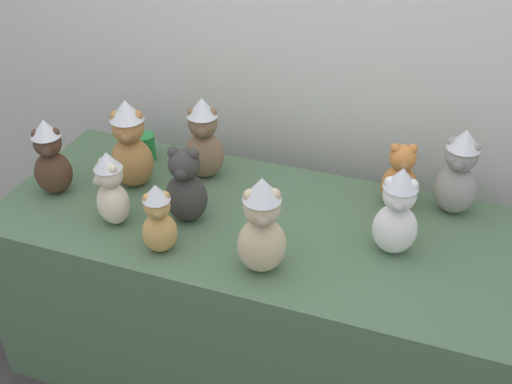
# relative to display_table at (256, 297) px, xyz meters

# --- Properties ---
(wall_back) EXTENTS (7.00, 0.08, 2.60)m
(wall_back) POSITION_rel_display_table_xyz_m (0.00, 0.64, 0.93)
(wall_back) COLOR silver
(wall_back) RESTS_ON ground_plane
(display_table) EXTENTS (1.88, 0.78, 0.74)m
(display_table) POSITION_rel_display_table_xyz_m (0.00, 0.00, 0.00)
(display_table) COLOR #4C6B4C
(display_table) RESTS_ON ground_plane
(teddy_bear_charcoal) EXTENTS (0.17, 0.15, 0.29)m
(teddy_bear_charcoal) POSITION_rel_display_table_xyz_m (-0.23, -0.08, 0.51)
(teddy_bear_charcoal) COLOR #383533
(teddy_bear_charcoal) RESTS_ON display_table
(teddy_bear_mocha) EXTENTS (0.19, 0.17, 0.34)m
(teddy_bear_mocha) POSITION_rel_display_table_xyz_m (-0.29, 0.21, 0.54)
(teddy_bear_mocha) COLOR #7F6047
(teddy_bear_mocha) RESTS_ON display_table
(teddy_bear_caramel) EXTENTS (0.20, 0.19, 0.36)m
(teddy_bear_caramel) POSITION_rel_display_table_xyz_m (-0.52, 0.06, 0.55)
(teddy_bear_caramel) COLOR #B27A42
(teddy_bear_caramel) RESTS_ON display_table
(teddy_bear_cream) EXTENTS (0.17, 0.16, 0.28)m
(teddy_bear_cream) POSITION_rel_display_table_xyz_m (-0.47, -0.18, 0.51)
(teddy_bear_cream) COLOR beige
(teddy_bear_cream) RESTS_ON display_table
(teddy_bear_ginger) EXTENTS (0.15, 0.14, 0.25)m
(teddy_bear_ginger) POSITION_rel_display_table_xyz_m (0.45, 0.27, 0.49)
(teddy_bear_ginger) COLOR #D17F3D
(teddy_bear_ginger) RESTS_ON display_table
(teddy_bear_cocoa) EXTENTS (0.18, 0.17, 0.31)m
(teddy_bear_cocoa) POSITION_rel_display_table_xyz_m (-0.77, -0.09, 0.52)
(teddy_bear_cocoa) COLOR #4C3323
(teddy_bear_cocoa) RESTS_ON display_table
(teddy_bear_honey) EXTENTS (0.15, 0.15, 0.26)m
(teddy_bear_honey) POSITION_rel_display_table_xyz_m (-0.24, -0.27, 0.50)
(teddy_bear_honey) COLOR tan
(teddy_bear_honey) RESTS_ON display_table
(teddy_bear_snow) EXTENTS (0.16, 0.14, 0.32)m
(teddy_bear_snow) POSITION_rel_display_table_xyz_m (0.48, -0.01, 0.53)
(teddy_bear_snow) COLOR white
(teddy_bear_snow) RESTS_ON display_table
(teddy_bear_ash) EXTENTS (0.16, 0.14, 0.33)m
(teddy_bear_ash) POSITION_rel_display_table_xyz_m (0.65, 0.29, 0.53)
(teddy_bear_ash) COLOR gray
(teddy_bear_ash) RESTS_ON display_table
(teddy_bear_sand) EXTENTS (0.19, 0.18, 0.34)m
(teddy_bear_sand) POSITION_rel_display_table_xyz_m (0.11, -0.24, 0.54)
(teddy_bear_sand) COLOR #CCB78E
(teddy_bear_sand) RESTS_ON display_table
(party_cup_green) EXTENTS (0.08, 0.08, 0.11)m
(party_cup_green) POSITION_rel_display_table_xyz_m (-0.57, 0.25, 0.43)
(party_cup_green) COLOR #238C3D
(party_cup_green) RESTS_ON display_table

